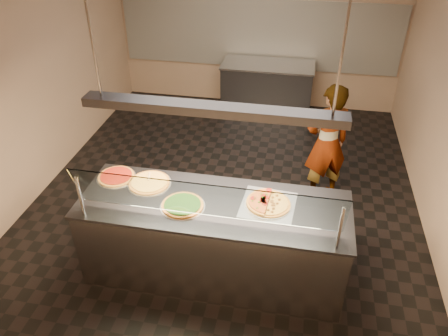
% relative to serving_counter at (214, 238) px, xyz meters
% --- Properties ---
extents(ground, '(5.00, 6.00, 0.02)m').
position_rel_serving_counter_xyz_m(ground, '(-0.12, 1.37, -0.48)').
color(ground, black).
rests_on(ground, ground).
extents(wall_back, '(5.00, 0.02, 3.00)m').
position_rel_serving_counter_xyz_m(wall_back, '(-0.12, 4.38, 1.03)').
color(wall_back, tan).
rests_on(wall_back, ground).
extents(wall_front, '(5.00, 0.02, 3.00)m').
position_rel_serving_counter_xyz_m(wall_front, '(-0.12, -1.64, 1.03)').
color(wall_front, tan).
rests_on(wall_front, ground).
extents(wall_left, '(0.02, 6.00, 3.00)m').
position_rel_serving_counter_xyz_m(wall_left, '(-2.63, 1.37, 1.03)').
color(wall_left, tan).
rests_on(wall_left, ground).
extents(tile_band, '(4.90, 0.02, 1.20)m').
position_rel_serving_counter_xyz_m(tile_band, '(-0.12, 4.35, 0.83)').
color(tile_band, silver).
rests_on(tile_band, wall_back).
extents(serving_counter, '(2.68, 0.94, 0.93)m').
position_rel_serving_counter_xyz_m(serving_counter, '(0.00, 0.00, 0.00)').
color(serving_counter, '#B7B7BC').
rests_on(serving_counter, ground).
extents(sneeze_guard, '(2.44, 0.18, 0.54)m').
position_rel_serving_counter_xyz_m(sneeze_guard, '(0.00, -0.34, 0.76)').
color(sneeze_guard, '#B7B7BC').
rests_on(sneeze_guard, serving_counter).
extents(perforated_tray, '(0.55, 0.55, 0.01)m').
position_rel_serving_counter_xyz_m(perforated_tray, '(0.53, 0.08, 0.47)').
color(perforated_tray, silver).
rests_on(perforated_tray, serving_counter).
extents(half_pizza_pepperoni, '(0.24, 0.44, 0.05)m').
position_rel_serving_counter_xyz_m(half_pizza_pepperoni, '(0.43, 0.08, 0.50)').
color(half_pizza_pepperoni, '#965C21').
rests_on(half_pizza_pepperoni, perforated_tray).
extents(half_pizza_sausage, '(0.24, 0.44, 0.04)m').
position_rel_serving_counter_xyz_m(half_pizza_sausage, '(0.63, 0.08, 0.49)').
color(half_pizza_sausage, '#965C21').
rests_on(half_pizza_sausage, perforated_tray).
extents(pizza_spinach, '(0.44, 0.44, 0.03)m').
position_rel_serving_counter_xyz_m(pizza_spinach, '(-0.29, -0.10, 0.48)').
color(pizza_spinach, silver).
rests_on(pizza_spinach, serving_counter).
extents(pizza_cheese, '(0.45, 0.45, 0.03)m').
position_rel_serving_counter_xyz_m(pizza_cheese, '(-0.73, 0.20, 0.48)').
color(pizza_cheese, silver).
rests_on(pizza_cheese, serving_counter).
extents(pizza_tomato, '(0.41, 0.41, 0.03)m').
position_rel_serving_counter_xyz_m(pizza_tomato, '(-1.11, 0.24, 0.48)').
color(pizza_tomato, silver).
rests_on(pizza_tomato, serving_counter).
extents(pizza_spatula, '(0.22, 0.22, 0.02)m').
position_rel_serving_counter_xyz_m(pizza_spatula, '(-0.71, 0.25, 0.49)').
color(pizza_spatula, '#B7B7BC').
rests_on(pizza_spatula, pizza_spinach).
extents(prep_table, '(1.58, 0.74, 0.93)m').
position_rel_serving_counter_xyz_m(prep_table, '(0.12, 3.92, 0.00)').
color(prep_table, '#3D3D42').
rests_on(prep_table, ground).
extents(worker, '(0.69, 0.60, 1.60)m').
position_rel_serving_counter_xyz_m(worker, '(1.11, 1.62, 0.33)').
color(worker, '#3F3E46').
rests_on(worker, ground).
extents(heat_lamp_housing, '(2.30, 0.18, 0.08)m').
position_rel_serving_counter_xyz_m(heat_lamp_housing, '(0.00, 0.00, 1.48)').
color(heat_lamp_housing, '#3D3D42').
rests_on(heat_lamp_housing, ceiling).
extents(lamp_rod_left, '(0.02, 0.02, 1.01)m').
position_rel_serving_counter_xyz_m(lamp_rod_left, '(-1.00, 0.00, 2.03)').
color(lamp_rod_left, '#B7B7BC').
rests_on(lamp_rod_left, ceiling).
extents(lamp_rod_right, '(0.02, 0.02, 1.01)m').
position_rel_serving_counter_xyz_m(lamp_rod_right, '(1.00, 0.00, 2.03)').
color(lamp_rod_right, '#B7B7BC').
rests_on(lamp_rod_right, ceiling).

